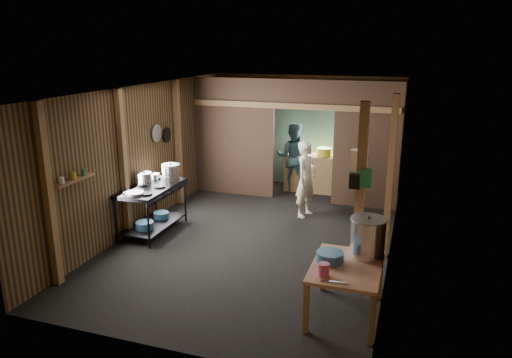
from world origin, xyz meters
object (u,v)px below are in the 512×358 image
(cook, at_px, (306,179))
(stock_pot, at_px, (368,238))
(gas_range, at_px, (153,209))
(pink_bucket, at_px, (324,270))
(yellow_tub, at_px, (324,152))
(prep_table, at_px, (345,290))
(stove_pot_large, at_px, (171,173))

(cook, bearing_deg, stock_pot, -137.01)
(gas_range, distance_m, cook, 2.99)
(gas_range, xyz_separation_m, cook, (2.42, 1.73, 0.32))
(pink_bucket, height_order, yellow_tub, yellow_tub)
(stock_pot, xyz_separation_m, pink_bucket, (-0.42, -0.73, -0.17))
(prep_table, bearing_deg, stock_pot, 61.61)
(gas_range, height_order, yellow_tub, yellow_tub)
(pink_bucket, distance_m, yellow_tub, 5.56)
(prep_table, distance_m, yellow_tub, 5.28)
(stock_pot, height_order, pink_bucket, stock_pot)
(prep_table, bearing_deg, pink_bucket, -121.16)
(stock_pot, height_order, cook, cook)
(prep_table, bearing_deg, yellow_tub, 103.91)
(cook, bearing_deg, gas_range, 142.45)
(gas_range, xyz_separation_m, yellow_tub, (2.45, 3.41, 0.51))
(stock_pot, distance_m, yellow_tub, 4.95)
(gas_range, distance_m, stove_pot_large, 0.74)
(cook, bearing_deg, pink_bucket, -147.22)
(gas_range, bearing_deg, stock_pot, -18.69)
(stock_pot, xyz_separation_m, yellow_tub, (-1.46, 4.73, 0.01))
(prep_table, bearing_deg, gas_range, 155.52)
(gas_range, height_order, pink_bucket, gas_range)
(stove_pot_large, xyz_separation_m, yellow_tub, (2.28, 2.97, -0.07))
(gas_range, xyz_separation_m, pink_bucket, (3.49, -2.05, 0.33))
(yellow_tub, xyz_separation_m, cook, (-0.02, -1.68, -0.19))
(pink_bucket, xyz_separation_m, yellow_tub, (-1.04, 5.46, 0.18))
(stove_pot_large, relative_size, stock_pot, 0.63)
(prep_table, xyz_separation_m, pink_bucket, (-0.22, -0.36, 0.42))
(gas_range, height_order, stove_pot_large, stove_pot_large)
(prep_table, distance_m, stock_pot, 0.72)
(yellow_tub, bearing_deg, pink_bucket, -79.18)
(prep_table, xyz_separation_m, stove_pot_large, (-3.54, 2.12, 0.67))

